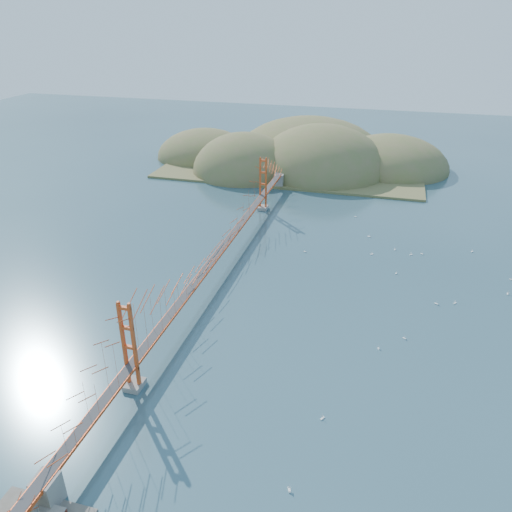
% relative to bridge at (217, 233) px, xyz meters
% --- Properties ---
extents(ground, '(320.00, 320.00, 0.00)m').
position_rel_bridge_xyz_m(ground, '(0.00, -0.18, -7.01)').
color(ground, '#2B4A57').
rests_on(ground, ground).
extents(bridge, '(2.20, 94.40, 12.00)m').
position_rel_bridge_xyz_m(bridge, '(0.00, 0.00, 0.00)').
color(bridge, gray).
rests_on(bridge, ground).
extents(far_headlands, '(84.00, 58.00, 25.00)m').
position_rel_bridge_xyz_m(far_headlands, '(2.21, 68.33, -7.01)').
color(far_headlands, brown).
rests_on(far_headlands, ground).
extents(sailboat_14, '(0.52, 0.52, 0.59)m').
position_rel_bridge_xyz_m(sailboat_14, '(29.14, 6.71, -6.87)').
color(sailboat_14, white).
rests_on(sailboat_14, ground).
extents(sailboat_15, '(0.45, 0.50, 0.56)m').
position_rel_bridge_xyz_m(sailboat_15, '(28.72, 16.19, -6.87)').
color(sailboat_15, white).
rests_on(sailboat_15, ground).
extents(sailboat_6, '(0.52, 0.52, 0.58)m').
position_rel_bridge_xyz_m(sailboat_6, '(30.61, -11.87, -6.87)').
color(sailboat_6, white).
rests_on(sailboat_6, ground).
extents(sailboat_5, '(0.50, 0.58, 0.66)m').
position_rel_bridge_xyz_m(sailboat_5, '(46.08, 4.45, -6.86)').
color(sailboat_5, white).
rests_on(sailboat_5, ground).
extents(sailboat_4, '(0.70, 0.70, 0.73)m').
position_rel_bridge_xyz_m(sailboat_4, '(24.73, 13.06, -6.85)').
color(sailboat_4, white).
rests_on(sailboat_4, ground).
extents(sailboat_16, '(0.60, 0.57, 0.68)m').
position_rel_bridge_xyz_m(sailboat_16, '(12.83, 10.97, -6.86)').
color(sailboat_16, white).
rests_on(sailboat_16, ground).
extents(sailboat_8, '(0.60, 0.60, 0.64)m').
position_rel_bridge_xyz_m(sailboat_8, '(31.58, 14.75, -6.86)').
color(sailboat_8, white).
rests_on(sailboat_8, ground).
extents(sailboat_12, '(0.66, 0.63, 0.74)m').
position_rel_bridge_xyz_m(sailboat_12, '(23.74, 20.86, -6.85)').
color(sailboat_12, white).
rests_on(sailboat_12, ground).
extents(sailboat_11, '(0.61, 0.61, 0.68)m').
position_rel_bridge_xyz_m(sailboat_11, '(47.43, 9.58, -6.86)').
color(sailboat_11, white).
rests_on(sailboat_11, ground).
extents(sailboat_2, '(0.66, 0.66, 0.71)m').
position_rel_bridge_xyz_m(sailboat_2, '(35.21, -1.54, -6.85)').
color(sailboat_2, white).
rests_on(sailboat_2, ground).
extents(sailboat_1, '(0.61, 0.61, 0.65)m').
position_rel_bridge_xyz_m(sailboat_1, '(33.50, 15.69, -6.86)').
color(sailboat_1, white).
rests_on(sailboat_1, ground).
extents(sailboat_0, '(0.49, 0.50, 0.57)m').
position_rel_bridge_xyz_m(sailboat_0, '(27.35, -15.05, -6.87)').
color(sailboat_0, white).
rests_on(sailboat_0, ground).
extents(sailboat_9, '(0.62, 0.62, 0.64)m').
position_rel_bridge_xyz_m(sailboat_9, '(37.91, -0.62, -6.86)').
color(sailboat_9, white).
rests_on(sailboat_9, ground).
extents(sailboat_7, '(0.52, 0.43, 0.61)m').
position_rel_bridge_xyz_m(sailboat_7, '(20.24, 30.58, -6.87)').
color(sailboat_7, white).
rests_on(sailboat_7, ground).
extents(sailboat_10, '(0.66, 0.66, 0.73)m').
position_rel_bridge_xyz_m(sailboat_10, '(20.46, -39.16, -6.85)').
color(sailboat_10, white).
rests_on(sailboat_10, ground).
extents(sailboat_extra_0, '(0.63, 0.63, 0.69)m').
position_rel_bridge_xyz_m(sailboat_extra_0, '(22.09, -29.40, -6.86)').
color(sailboat_extra_0, white).
rests_on(sailboat_extra_0, ground).
extents(sailboat_extra_1, '(0.65, 0.65, 0.69)m').
position_rel_bridge_xyz_m(sailboat_extra_1, '(42.37, 19.02, -6.86)').
color(sailboat_extra_1, white).
rests_on(sailboat_extra_1, ground).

